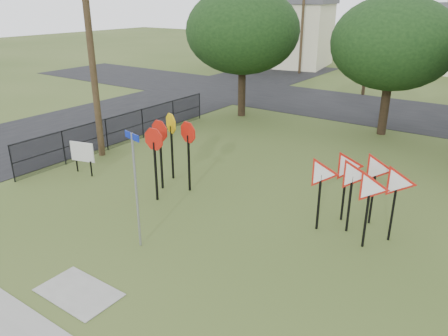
# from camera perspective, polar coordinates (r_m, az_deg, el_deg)

# --- Properties ---
(ground) EXTENTS (140.00, 140.00, 0.00)m
(ground) POSITION_cam_1_polar(r_m,az_deg,el_deg) (12.70, -9.74, -10.37)
(ground) COLOR #364A1B
(street_left) EXTENTS (8.00, 50.00, 0.02)m
(street_left) POSITION_cam_1_polar(r_m,az_deg,el_deg) (27.25, -13.17, 6.83)
(street_left) COLOR black
(street_left) RESTS_ON ground
(street_far) EXTENTS (60.00, 8.00, 0.02)m
(street_far) POSITION_cam_1_polar(r_m,az_deg,el_deg) (29.32, 18.87, 7.25)
(street_far) COLOR black
(street_far) RESTS_ON ground
(curb_pad) EXTENTS (2.00, 1.20, 0.02)m
(curb_pad) POSITION_cam_1_polar(r_m,az_deg,el_deg) (11.45, -18.45, -15.16)
(curb_pad) COLOR gray
(curb_pad) RESTS_ON ground
(street_name_sign) EXTENTS (0.68, 0.18, 3.35)m
(street_name_sign) POSITION_cam_1_polar(r_m,az_deg,el_deg) (12.06, -11.44, -2.10)
(street_name_sign) COLOR #919499
(street_name_sign) RESTS_ON ground
(stop_sign_cluster) EXTENTS (2.05, 2.01, 2.62)m
(stop_sign_cluster) POSITION_cam_1_polar(r_m,az_deg,el_deg) (15.63, -7.25, 3.78)
(stop_sign_cluster) COLOR black
(stop_sign_cluster) RESTS_ON ground
(yield_sign_cluster) EXTENTS (3.00, 1.68, 2.36)m
(yield_sign_cluster) POSITION_cam_1_polar(r_m,az_deg,el_deg) (13.22, 17.32, -1.30)
(yield_sign_cluster) COLOR black
(yield_sign_cluster) RESTS_ON ground
(info_board) EXTENTS (1.04, 0.31, 1.33)m
(info_board) POSITION_cam_1_polar(r_m,az_deg,el_deg) (18.12, -18.02, 1.89)
(info_board) COLOR black
(info_board) RESTS_ON ground
(utility_pole_main) EXTENTS (3.55, 0.33, 10.00)m
(utility_pole_main) POSITION_cam_1_polar(r_m,az_deg,el_deg) (19.30, -17.08, 16.34)
(utility_pole_main) COLOR #43331F
(utility_pole_main) RESTS_ON ground
(far_pole_a) EXTENTS (1.40, 0.24, 9.00)m
(far_pole_a) POSITION_cam_1_polar(r_m,az_deg,el_deg) (33.03, 18.59, 16.88)
(far_pole_a) COLOR #43331F
(far_pole_a) RESTS_ON ground
(far_pole_c) EXTENTS (1.40, 0.24, 9.00)m
(far_pole_c) POSITION_cam_1_polar(r_m,az_deg,el_deg) (41.55, 10.21, 18.33)
(far_pole_c) COLOR #43331F
(far_pole_c) RESTS_ON ground
(fence_run) EXTENTS (0.05, 11.55, 1.50)m
(fence_run) POSITION_cam_1_polar(r_m,az_deg,el_deg) (21.47, -12.77, 5.11)
(fence_run) COLOR black
(fence_run) RESTS_ON ground
(house_left) EXTENTS (10.58, 8.88, 7.20)m
(house_left) POSITION_cam_1_polar(r_m,az_deg,el_deg) (46.96, 7.74, 17.63)
(house_left) COLOR beige
(house_left) RESTS_ON ground
(tree_near_left) EXTENTS (6.40, 6.40, 7.27)m
(tree_near_left) POSITION_cam_1_polar(r_m,az_deg,el_deg) (25.61, 2.45, 17.46)
(tree_near_left) COLOR black
(tree_near_left) RESTS_ON ground
(tree_near_mid) EXTENTS (6.00, 6.00, 6.80)m
(tree_near_mid) POSITION_cam_1_polar(r_m,az_deg,el_deg) (23.31, 21.24, 14.92)
(tree_near_mid) COLOR black
(tree_near_mid) RESTS_ON ground
(tree_far_left) EXTENTS (6.80, 6.80, 7.73)m
(tree_far_left) POSITION_cam_1_polar(r_m,az_deg,el_deg) (44.43, 2.85, 19.54)
(tree_far_left) COLOR black
(tree_far_left) RESTS_ON ground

